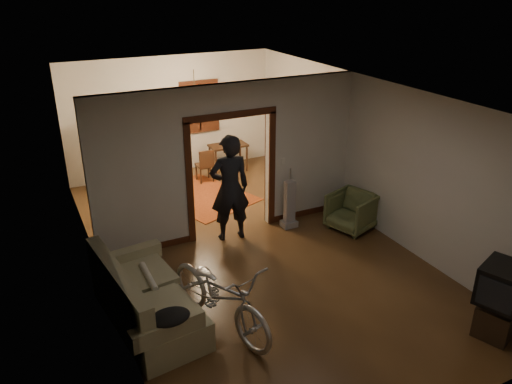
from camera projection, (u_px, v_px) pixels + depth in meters
floor at (249, 248)px, 8.89m from camera, size 5.00×8.50×0.01m
ceiling at (248, 91)px, 7.77m from camera, size 5.00×8.50×0.01m
wall_back at (171, 116)px, 11.83m from camera, size 5.00×0.02×2.80m
wall_left at (94, 202)px, 7.32m from camera, size 0.02×8.50×2.80m
wall_right at (368, 153)px, 9.34m from camera, size 0.02×8.50×2.80m
partition_wall at (230, 161)px, 8.95m from camera, size 5.00×0.14×2.80m
door_casing at (231, 176)px, 9.07m from camera, size 1.74×0.20×2.32m
far_window at (199, 107)px, 12.02m from camera, size 0.98×0.06×1.28m
chandelier at (194, 90)px, 10.01m from camera, size 0.24×0.24×0.24m
light_switch at (283, 161)px, 9.37m from camera, size 0.08×0.01×0.12m
sofa at (148, 293)px, 6.81m from camera, size 1.20×2.19×0.96m
rolled_paper at (149, 277)px, 7.08m from camera, size 0.09×0.73×0.09m
jacket at (170, 317)px, 6.00m from camera, size 0.50×0.37×0.14m
bicycle at (220, 294)px, 6.69m from camera, size 1.24×2.13×1.06m
armchair at (352, 211)px, 9.42m from camera, size 1.00×0.98×0.72m
tv_stand at (496, 321)px, 6.66m from camera, size 0.61×0.59×0.44m
crt_tv at (504, 285)px, 6.44m from camera, size 0.77×0.73×0.53m
vacuum at (290, 204)px, 9.46m from camera, size 0.30×0.25×0.95m
person at (230, 188)px, 8.85m from camera, size 0.77×0.56×1.98m
oriental_rug at (202, 196)px, 10.93m from camera, size 2.28×2.59×0.02m
locker at (131, 152)px, 11.14m from camera, size 0.91×0.61×1.68m
globe at (125, 103)px, 10.70m from camera, size 0.29×0.29×0.29m
desk at (228, 158)px, 12.24m from camera, size 0.96×0.61×0.67m
desk_chair at (204, 165)px, 11.59m from camera, size 0.41×0.41×0.81m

